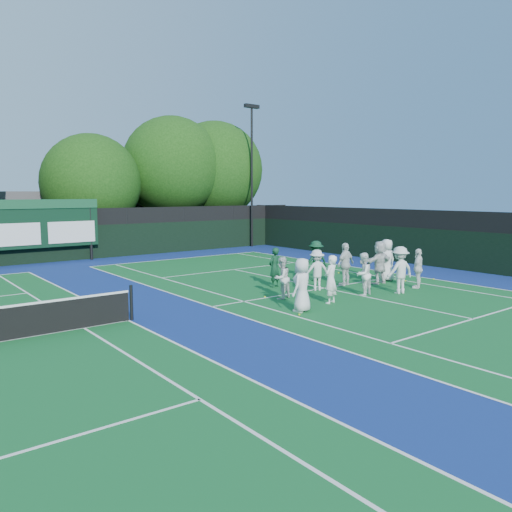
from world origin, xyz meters
TOP-DOWN VIEW (x-y plane):
  - ground at (0.00, 0.00)m, footprint 120.00×120.00m
  - court_apron at (-6.00, 1.00)m, footprint 34.00×32.00m
  - near_court at (0.00, 1.00)m, footprint 11.05×23.85m
  - back_fence at (-6.00, 16.00)m, footprint 34.00×0.08m
  - divider_fence_right at (9.00, 1.00)m, footprint 0.08×32.00m
  - scoreboard at (-7.01, 15.59)m, footprint 6.00×0.21m
  - clubhouse at (-2.00, 24.00)m, footprint 18.00×6.00m
  - light_pole_right at (7.50, 15.70)m, footprint 1.20×0.30m
  - tree_c at (-2.69, 19.58)m, footprint 6.39×6.39m
  - tree_d at (3.29, 19.58)m, footprint 7.21×7.21m
  - tree_e at (6.95, 19.58)m, footprint 7.40×7.40m
  - tennis_ball_0 at (-3.94, -1.74)m, footprint 0.07×0.07m
  - tennis_ball_1 at (3.31, 3.27)m, footprint 0.07×0.07m
  - tennis_ball_2 at (5.35, -0.60)m, footprint 0.07×0.07m
  - tennis_ball_3 at (-3.07, 1.08)m, footprint 0.07×0.07m
  - tennis_ball_4 at (0.89, 2.38)m, footprint 0.07×0.07m
  - tennis_ball_5 at (3.98, -0.07)m, footprint 0.07×0.07m
  - player_front_0 at (-3.52, -1.40)m, footprint 1.01×0.83m
  - player_front_1 at (-1.85, -1.10)m, footprint 0.72×0.58m
  - player_front_2 at (0.15, -0.87)m, footprint 0.91×0.77m
  - player_front_3 at (1.56, -1.51)m, footprint 1.30×0.91m
  - player_front_4 at (3.07, -1.31)m, footprint 1.04×0.77m
  - player_back_0 at (-2.71, 0.56)m, footprint 0.87×0.74m
  - player_back_1 at (-0.56, 0.90)m, footprint 1.22×0.95m
  - player_back_2 at (1.19, 0.95)m, footprint 1.11×0.58m
  - player_back_3 at (2.64, 0.32)m, footprint 1.73×0.56m
  - player_back_4 at (3.44, 0.57)m, footprint 1.01×0.77m
  - coach_left at (-1.45, 2.46)m, footprint 0.68×0.53m
  - coach_right at (0.99, 2.51)m, footprint 1.26×0.88m

SIDE VIEW (x-z plane):
  - ground at x=0.00m, z-range 0.00..0.00m
  - court_apron at x=-6.00m, z-range 0.00..0.01m
  - near_court at x=0.00m, z-range 0.01..0.01m
  - tennis_ball_0 at x=-3.94m, z-range 0.00..0.07m
  - tennis_ball_1 at x=3.31m, z-range 0.00..0.07m
  - tennis_ball_2 at x=5.35m, z-range 0.00..0.07m
  - tennis_ball_3 at x=-3.07m, z-range 0.00..0.07m
  - tennis_ball_4 at x=0.89m, z-range 0.00..0.07m
  - tennis_ball_5 at x=3.98m, z-range 0.00..0.07m
  - player_back_0 at x=-2.71m, z-range 0.00..1.56m
  - player_front_2 at x=0.15m, z-range 0.00..1.64m
  - player_front_4 at x=3.07m, z-range 0.00..1.64m
  - player_back_1 at x=-0.56m, z-range 0.00..1.65m
  - coach_left at x=-1.45m, z-range 0.00..1.66m
  - player_front_1 at x=-1.85m, z-range 0.00..1.72m
  - player_front_0 at x=-3.52m, z-range 0.00..1.79m
  - coach_right at x=0.99m, z-range 0.00..1.79m
  - player_back_2 at x=1.19m, z-range 0.00..1.82m
  - player_front_3 at x=1.56m, z-range 0.00..1.84m
  - player_back_3 at x=2.64m, z-range 0.00..1.86m
  - player_back_4 at x=3.44m, z-range 0.00..1.87m
  - back_fence at x=-6.00m, z-range -0.14..2.86m
  - divider_fence_right at x=9.00m, z-range -0.14..2.86m
  - clubhouse at x=-2.00m, z-range 0.00..4.00m
  - scoreboard at x=-7.01m, z-range 0.42..3.97m
  - tree_c at x=-2.69m, z-range 0.51..8.25m
  - tree_e at x=6.95m, z-range 0.78..10.14m
  - tree_d at x=3.29m, z-range 0.90..10.29m
  - light_pole_right at x=7.50m, z-range 1.24..11.36m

